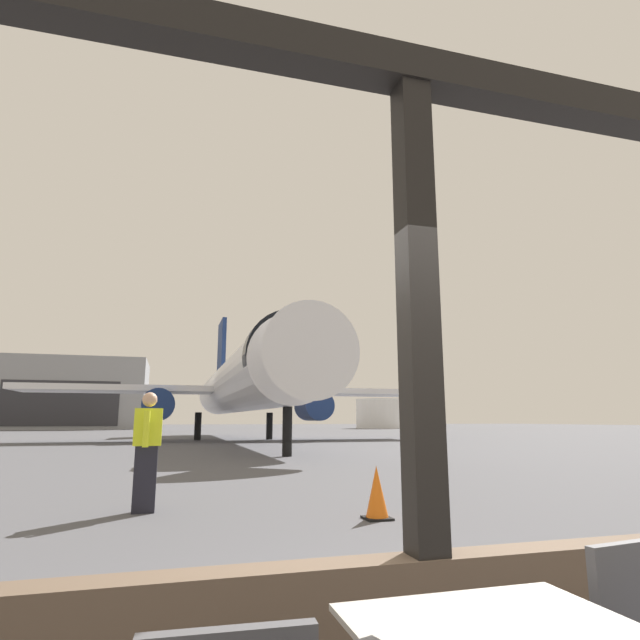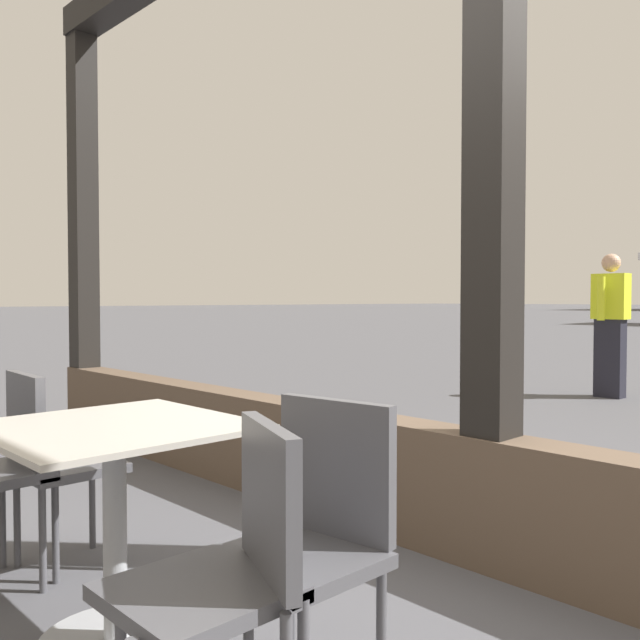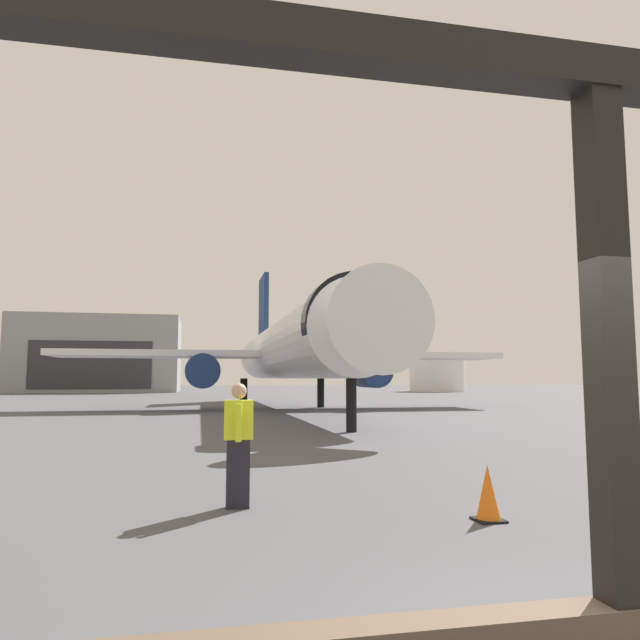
# 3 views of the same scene
# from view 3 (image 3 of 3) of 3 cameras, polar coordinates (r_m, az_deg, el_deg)

# --- Properties ---
(ground_plane) EXTENTS (220.00, 220.00, 0.00)m
(ground_plane) POSITION_cam_3_polar(r_m,az_deg,el_deg) (43.03, -8.73, -8.09)
(ground_plane) COLOR #4C4C51
(window_frame) EXTENTS (8.48, 0.24, 3.76)m
(window_frame) POSITION_cam_3_polar(r_m,az_deg,el_deg) (3.75, 26.86, -11.96)
(window_frame) COLOR brown
(window_frame) RESTS_ON ground
(airplane) EXTENTS (26.52, 33.95, 10.21)m
(airplane) POSITION_cam_3_polar(r_m,az_deg,el_deg) (33.13, -2.88, -2.83)
(airplane) COLOR silver
(airplane) RESTS_ON ground
(ground_crew_worker) EXTENTS (0.40, 0.57, 1.74)m
(ground_crew_worker) POSITION_cam_3_polar(r_m,az_deg,el_deg) (8.49, -8.02, -11.84)
(ground_crew_worker) COLOR black
(ground_crew_worker) RESTS_ON ground
(traffic_cone) EXTENTS (0.36, 0.36, 0.71)m
(traffic_cone) POSITION_cam_3_polar(r_m,az_deg,el_deg) (8.05, 16.16, -16.08)
(traffic_cone) COLOR orange
(traffic_cone) RESTS_ON ground
(distant_hangar) EXTENTS (20.77, 14.49, 9.94)m
(distant_hangar) POSITION_cam_3_polar(r_m,az_deg,el_deg) (84.37, -20.70, -3.23)
(distant_hangar) COLOR gray
(distant_hangar) RESTS_ON ground
(fuel_storage_tank) EXTENTS (7.63, 7.63, 4.47)m
(fuel_storage_tank) POSITION_cam_3_polar(r_m,az_deg,el_deg) (82.52, 11.42, -5.34)
(fuel_storage_tank) COLOR white
(fuel_storage_tank) RESTS_ON ground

